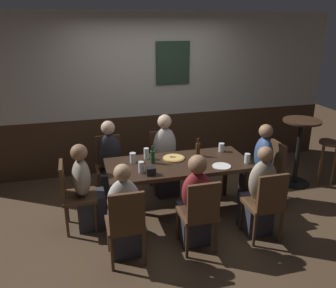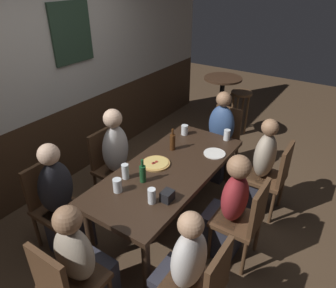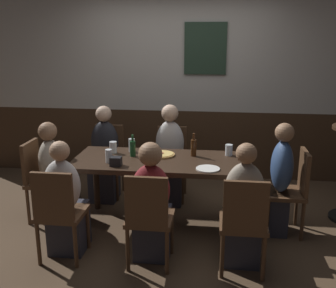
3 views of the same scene
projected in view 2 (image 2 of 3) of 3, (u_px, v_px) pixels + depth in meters
ground_plane at (169, 224)px, 3.41m from camera, size 12.00×12.00×0.00m
wall_back at (50, 83)px, 3.57m from camera, size 6.40×0.13×2.60m
dining_table at (169, 174)px, 3.09m from camera, size 1.83×0.80×0.74m
chair_left_far at (52, 201)px, 2.98m from camera, size 0.40×0.40×0.88m
chair_right_near at (273, 175)px, 3.36m from camera, size 0.40×0.40×0.88m
chair_mid_far at (110, 163)px, 3.56m from camera, size 0.40×0.40×0.88m
chair_mid_near at (245, 218)px, 2.78m from camera, size 0.40×0.40×0.88m
chair_left_near at (202, 285)px, 2.19m from camera, size 0.40×0.40×0.88m
chair_head_west at (66, 283)px, 2.21m from camera, size 0.40×0.40×0.88m
chair_head_east at (224, 137)px, 4.13m from camera, size 0.40×0.40×0.88m
person_left_far at (63, 208)px, 2.91m from camera, size 0.34×0.37×1.16m
person_right_near at (258, 172)px, 3.45m from camera, size 0.34×0.37×1.13m
person_mid_far at (120, 167)px, 3.48m from camera, size 0.34×0.37×1.19m
person_mid_near at (228, 214)px, 2.87m from camera, size 0.34×0.37×1.11m
person_left_near at (182, 277)px, 2.29m from camera, size 0.34×0.37×1.09m
person_head_west at (84, 270)px, 2.34m from camera, size 0.37×0.34×1.10m
person_head_east at (218, 142)px, 4.02m from camera, size 0.37×0.34×1.16m
pizza at (156, 163)px, 3.10m from camera, size 0.28×0.28×0.03m
pint_glass_pale at (117, 186)px, 2.70m from camera, size 0.08×0.08×0.13m
beer_glass_half at (125, 172)px, 2.87m from camera, size 0.07×0.07×0.15m
tumbler_short at (185, 130)px, 3.64m from camera, size 0.08×0.08×0.12m
tumbler_water at (152, 197)px, 2.57m from camera, size 0.07×0.07×0.14m
highball_clear at (227, 135)px, 3.52m from camera, size 0.07×0.07×0.13m
beer_bottle_green at (143, 173)px, 2.81m from camera, size 0.06×0.06×0.23m
beer_bottle_brown at (173, 142)px, 3.31m from camera, size 0.06×0.06×0.25m
plate_white_large at (215, 153)px, 3.27m from camera, size 0.23×0.23×0.01m
condiment_caddy at (167, 196)px, 2.60m from camera, size 0.11×0.09×0.09m
side_bar_table at (221, 105)px, 4.79m from camera, size 0.56×0.56×1.05m
bar_stool at (241, 101)px, 5.07m from camera, size 0.34×0.34×0.72m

